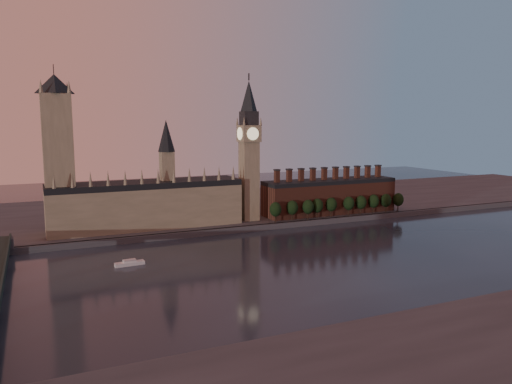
% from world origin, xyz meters
% --- Properties ---
extents(ground, '(900.00, 900.00, 0.00)m').
position_xyz_m(ground, '(0.00, 0.00, 0.00)').
color(ground, black).
rests_on(ground, ground).
extents(north_bank, '(900.00, 182.00, 4.00)m').
position_xyz_m(north_bank, '(0.00, 178.04, 2.00)').
color(north_bank, '#4A4A4F').
rests_on(north_bank, ground).
extents(palace_of_westminster, '(130.00, 30.30, 74.00)m').
position_xyz_m(palace_of_westminster, '(-64.41, 114.91, 21.63)').
color(palace_of_westminster, gray).
rests_on(palace_of_westminster, north_bank).
extents(victoria_tower, '(24.00, 24.00, 108.00)m').
position_xyz_m(victoria_tower, '(-120.00, 115.00, 59.09)').
color(victoria_tower, gray).
rests_on(victoria_tower, north_bank).
extents(big_ben, '(15.00, 15.00, 107.00)m').
position_xyz_m(big_ben, '(10.00, 110.00, 56.83)').
color(big_ben, gray).
rests_on(big_ben, north_bank).
extents(chimney_block, '(110.00, 25.00, 37.00)m').
position_xyz_m(chimney_block, '(80.00, 110.00, 17.82)').
color(chimney_block, brown).
rests_on(chimney_block, north_bank).
extents(embankment_tree_0, '(8.60, 8.60, 14.88)m').
position_xyz_m(embankment_tree_0, '(23.83, 93.63, 13.47)').
color(embankment_tree_0, black).
rests_on(embankment_tree_0, north_bank).
extents(embankment_tree_1, '(8.60, 8.60, 14.88)m').
position_xyz_m(embankment_tree_1, '(38.57, 95.30, 13.47)').
color(embankment_tree_1, black).
rests_on(embankment_tree_1, north_bank).
extents(embankment_tree_2, '(8.60, 8.60, 14.88)m').
position_xyz_m(embankment_tree_2, '(51.03, 93.65, 13.47)').
color(embankment_tree_2, black).
rests_on(embankment_tree_2, north_bank).
extents(embankment_tree_3, '(8.60, 8.60, 14.88)m').
position_xyz_m(embankment_tree_3, '(60.25, 95.37, 13.47)').
color(embankment_tree_3, black).
rests_on(embankment_tree_3, north_bank).
extents(embankment_tree_4, '(8.60, 8.60, 14.88)m').
position_xyz_m(embankment_tree_4, '(72.60, 95.48, 13.47)').
color(embankment_tree_4, black).
rests_on(embankment_tree_4, north_bank).
extents(embankment_tree_5, '(8.60, 8.60, 14.88)m').
position_xyz_m(embankment_tree_5, '(87.98, 94.39, 13.47)').
color(embankment_tree_5, black).
rests_on(embankment_tree_5, north_bank).
extents(embankment_tree_6, '(8.60, 8.60, 14.88)m').
position_xyz_m(embankment_tree_6, '(99.68, 94.64, 13.47)').
color(embankment_tree_6, black).
rests_on(embankment_tree_6, north_bank).
extents(embankment_tree_7, '(8.60, 8.60, 14.88)m').
position_xyz_m(embankment_tree_7, '(112.46, 95.47, 13.47)').
color(embankment_tree_7, black).
rests_on(embankment_tree_7, north_bank).
extents(embankment_tree_8, '(8.60, 8.60, 14.88)m').
position_xyz_m(embankment_tree_8, '(123.64, 94.10, 13.47)').
color(embankment_tree_8, black).
rests_on(embankment_tree_8, north_bank).
extents(embankment_tree_9, '(8.60, 8.60, 14.88)m').
position_xyz_m(embankment_tree_9, '(135.74, 93.65, 13.47)').
color(embankment_tree_9, black).
rests_on(embankment_tree_9, north_bank).
extents(river_boat, '(16.01, 5.57, 3.15)m').
position_xyz_m(river_boat, '(-90.48, 39.84, 1.21)').
color(river_boat, silver).
rests_on(river_boat, ground).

